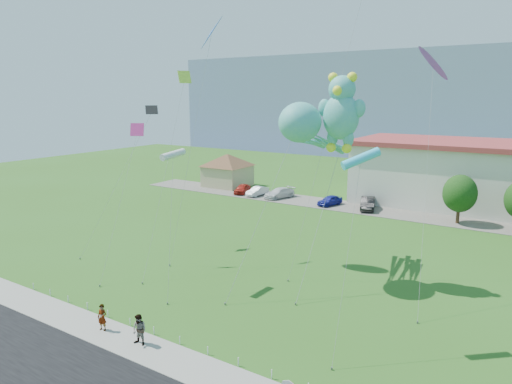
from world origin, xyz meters
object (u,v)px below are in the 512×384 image
pavilion (227,167)px  parked_car_red (242,189)px  pedestrian_left (102,317)px  parked_car_black (368,203)px  pedestrian_right (139,330)px  octopus_kite (307,131)px  parked_car_blue (330,200)px  teddy_bear_kite (341,111)px  parked_car_silver (257,191)px  parked_car_white (279,193)px

pavilion → parked_car_red: (5.12, -3.49, -2.31)m
pedestrian_left → parked_car_black: pedestrian_left is taller
pedestrian_left → parked_car_red: pedestrian_left is taller
pedestrian_right → octopus_kite: octopus_kite is taller
pavilion → octopus_kite: 37.43m
parked_car_blue → teddy_bear_kite: 26.42m
parked_car_silver → pedestrian_left: bearing=-64.9°
pavilion → teddy_bear_kite: (28.43, -25.10, 9.67)m
parked_car_silver → parked_car_blue: parked_car_blue is taller
parked_car_blue → octopus_kite: octopus_kite is taller
pavilion → pedestrian_left: (20.18, -40.65, -2.12)m
pedestrian_right → parked_car_black: pedestrian_right is taller
parked_car_red → parked_car_silver: bearing=-16.8°
pavilion → parked_car_blue: size_ratio=2.47×
pavilion → parked_car_silver: (7.76, -3.63, -2.34)m
teddy_bear_kite → pedestrian_right: bearing=-108.4°
parked_car_silver → parked_car_black: size_ratio=0.83×
pedestrian_right → parked_car_silver: 40.12m
pavilion → parked_car_red: size_ratio=2.38×
parked_car_red → parked_car_silver: (2.65, -0.15, -0.03)m
parked_car_red → octopus_kite: 32.21m
teddy_bear_kite → pavilion: bearing=138.6°
pedestrian_left → parked_car_silver: pedestrian_left is taller
parked_car_red → parked_car_white: 6.01m
parked_car_white → parked_car_blue: size_ratio=1.26×
parked_car_black → teddy_bear_kite: teddy_bear_kite is taller
parked_car_blue → teddy_bear_kite: (9.69, -21.45, 12.00)m
parked_car_silver → teddy_bear_kite: 32.13m
pedestrian_left → pedestrian_right: size_ratio=0.91×
pedestrian_right → teddy_bear_kite: bearing=66.9°
pedestrian_right → parked_car_red: pedestrian_right is taller
octopus_kite → teddy_bear_kite: (2.46, 0.58, 1.49)m
parked_car_white → teddy_bear_kite: size_ratio=0.30×
parked_car_red → parked_car_white: bearing=-12.1°
parked_car_silver → parked_car_black: (15.80, 0.42, 0.13)m
pedestrian_right → pedestrian_left: bearing=175.6°
teddy_bear_kite → parked_car_white: bearing=128.5°
pedestrian_left → parked_car_black: (3.39, 37.44, -0.09)m
parked_car_white → octopus_kite: bearing=-37.9°
parked_car_red → teddy_bear_kite: bearing=-56.5°
pavilion → parked_car_red: pavilion is taller
parked_car_blue → teddy_bear_kite: bearing=-48.6°
pedestrian_left → parked_car_red: 40.10m
pedestrian_left → parked_car_white: 38.41m
pedestrian_left → pedestrian_right: (3.08, 0.02, 0.08)m
pedestrian_right → teddy_bear_kite: size_ratio=0.12×
parked_car_white → parked_car_red: bearing=-160.0°
pedestrian_right → parked_car_silver: size_ratio=0.47×
pavilion → pedestrian_left: size_ratio=5.70×
pedestrian_right → parked_car_white: 39.23m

